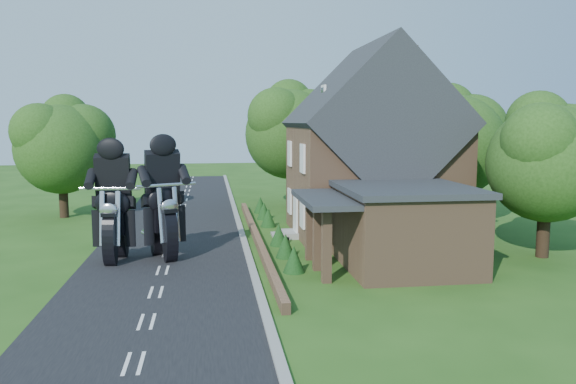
{
  "coord_description": "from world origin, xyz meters",
  "views": [
    {
      "loc": [
        1.98,
        -22.9,
        6.08
      ],
      "look_at": [
        5.6,
        2.86,
        2.8
      ],
      "focal_mm": 35.0,
      "sensor_mm": 36.0,
      "label": 1
    }
  ],
  "objects": [
    {
      "name": "tree_behind_left",
      "position": [
        8.16,
        17.13,
        5.73
      ],
      "size": [
        6.94,
        6.4,
        9.16
      ],
      "color": "black",
      "rests_on": "ground"
    },
    {
      "name": "shrub_c",
      "position": [
        5.3,
        4.0,
        0.55
      ],
      "size": [
        0.9,
        0.9,
        1.1
      ],
      "primitive_type": "cone",
      "color": "#103310",
      "rests_on": "ground"
    },
    {
      "name": "motorcycle_follow",
      "position": [
        -2.12,
        1.77,
        0.81
      ],
      "size": [
        0.66,
        1.78,
        1.61
      ],
      "primitive_type": null,
      "rotation": [
        0.0,
        0.0,
        3.01
      ],
      "color": "black",
      "rests_on": "ground"
    },
    {
      "name": "tree_far_road",
      "position": [
        -6.86,
        14.11,
        4.84
      ],
      "size": [
        6.08,
        5.6,
        7.84
      ],
      "color": "black",
      "rests_on": "ground"
    },
    {
      "name": "house",
      "position": [
        10.49,
        6.0,
        4.34
      ],
      "size": [
        9.54,
        8.64,
        10.24
      ],
      "color": "brown",
      "rests_on": "ground"
    },
    {
      "name": "tree_annex_side",
      "position": [
        17.13,
        0.1,
        4.69
      ],
      "size": [
        5.64,
        5.2,
        7.48
      ],
      "color": "black",
      "rests_on": "ground"
    },
    {
      "name": "road",
      "position": [
        0.0,
        0.0,
        0.01
      ],
      "size": [
        7.0,
        80.0,
        0.02
      ],
      "primitive_type": "cube",
      "color": "black",
      "rests_on": "ground"
    },
    {
      "name": "annex",
      "position": [
        9.87,
        -0.8,
        1.77
      ],
      "size": [
        7.05,
        5.94,
        3.44
      ],
      "color": "brown",
      "rests_on": "ground"
    },
    {
      "name": "ground",
      "position": [
        0.0,
        0.0,
        0.0
      ],
      "size": [
        120.0,
        120.0,
        0.0
      ],
      "primitive_type": "plane",
      "color": "#234A15",
      "rests_on": "ground"
    },
    {
      "name": "garden_wall",
      "position": [
        4.3,
        5.0,
        0.2
      ],
      "size": [
        0.3,
        22.0,
        0.4
      ],
      "primitive_type": "cube",
      "color": "brown",
      "rests_on": "ground"
    },
    {
      "name": "kerb",
      "position": [
        3.65,
        0.0,
        0.06
      ],
      "size": [
        0.3,
        80.0,
        0.12
      ],
      "primitive_type": "cube",
      "color": "gray",
      "rests_on": "ground"
    },
    {
      "name": "shrub_f",
      "position": [
        5.3,
        14.0,
        0.55
      ],
      "size": [
        0.9,
        0.9,
        1.1
      ],
      "primitive_type": "cone",
      "color": "#103310",
      "rests_on": "ground"
    },
    {
      "name": "shrub_b",
      "position": [
        5.3,
        1.5,
        0.55
      ],
      "size": [
        0.9,
        0.9,
        1.1
      ],
      "primitive_type": "cone",
      "color": "#103310",
      "rests_on": "ground"
    },
    {
      "name": "motorcycle_lead",
      "position": [
        -0.07,
        2.03,
        0.83
      ],
      "size": [
        1.13,
        1.81,
        1.66
      ],
      "primitive_type": null,
      "rotation": [
        0.0,
        0.0,
        3.56
      ],
      "color": "black",
      "rests_on": "ground"
    },
    {
      "name": "shrub_d",
      "position": [
        5.3,
        9.0,
        0.55
      ],
      "size": [
        0.9,
        0.9,
        1.1
      ],
      "primitive_type": "cone",
      "color": "#103310",
      "rests_on": "ground"
    },
    {
      "name": "shrub_e",
      "position": [
        5.3,
        11.5,
        0.55
      ],
      "size": [
        0.9,
        0.9,
        1.1
      ],
      "primitive_type": "cone",
      "color": "#103310",
      "rests_on": "ground"
    },
    {
      "name": "tree_behind_house",
      "position": [
        14.18,
        16.14,
        6.23
      ],
      "size": [
        7.81,
        7.2,
        10.08
      ],
      "color": "black",
      "rests_on": "ground"
    },
    {
      "name": "tree_house_right",
      "position": [
        16.65,
        8.62,
        5.19
      ],
      "size": [
        6.51,
        6.0,
        8.4
      ],
      "color": "black",
      "rests_on": "ground"
    },
    {
      "name": "shrub_a",
      "position": [
        5.3,
        -1.0,
        0.55
      ],
      "size": [
        0.9,
        0.9,
        1.1
      ],
      "primitive_type": "cone",
      "color": "#103310",
      "rests_on": "ground"
    }
  ]
}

